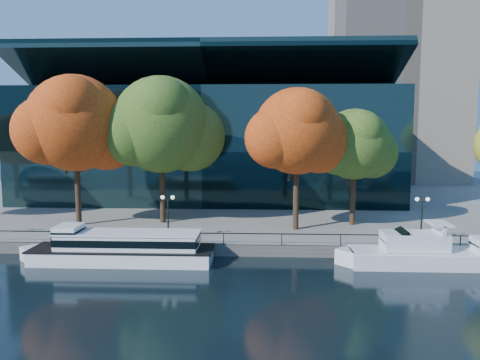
{
  "coord_description": "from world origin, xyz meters",
  "views": [
    {
      "loc": [
        3.22,
        -36.01,
        11.2
      ],
      "look_at": [
        1.19,
        8.0,
        6.02
      ],
      "focal_mm": 35.0,
      "sensor_mm": 36.0,
      "label": 1
    }
  ],
  "objects_px": {
    "cruiser_near": "(414,253)",
    "lamp_1": "(168,207)",
    "tree_4": "(356,146)",
    "tree_3": "(299,133)",
    "tour_boat": "(118,247)",
    "tree_1": "(77,125)",
    "tree_2": "(163,127)",
    "lamp_2": "(422,209)"
  },
  "relations": [
    {
      "from": "tour_boat",
      "to": "tree_3",
      "type": "height_order",
      "value": "tree_3"
    },
    {
      "from": "tree_1",
      "to": "tour_boat",
      "type": "bearing_deg",
      "value": -54.66
    },
    {
      "from": "tour_boat",
      "to": "tree_2",
      "type": "xyz_separation_m",
      "value": [
        1.55,
        11.26,
        9.73
      ]
    },
    {
      "from": "tree_4",
      "to": "lamp_1",
      "type": "xyz_separation_m",
      "value": [
        -17.83,
        -7.34,
        -5.14
      ]
    },
    {
      "from": "tour_boat",
      "to": "lamp_2",
      "type": "bearing_deg",
      "value": 8.24
    },
    {
      "from": "tree_2",
      "to": "lamp_1",
      "type": "bearing_deg",
      "value": -75.9
    },
    {
      "from": "tour_boat",
      "to": "lamp_1",
      "type": "height_order",
      "value": "lamp_1"
    },
    {
      "from": "tree_1",
      "to": "tree_4",
      "type": "bearing_deg",
      "value": 2.88
    },
    {
      "from": "tour_boat",
      "to": "lamp_1",
      "type": "distance_m",
      "value": 5.73
    },
    {
      "from": "tour_boat",
      "to": "tree_1",
      "type": "relative_size",
      "value": 1.06
    },
    {
      "from": "tree_3",
      "to": "tour_boat",
      "type": "bearing_deg",
      "value": -150.73
    },
    {
      "from": "tour_boat",
      "to": "lamp_1",
      "type": "bearing_deg",
      "value": 47.14
    },
    {
      "from": "tree_1",
      "to": "lamp_1",
      "type": "relative_size",
      "value": 3.79
    },
    {
      "from": "tree_1",
      "to": "tree_4",
      "type": "height_order",
      "value": "tree_1"
    },
    {
      "from": "tour_boat",
      "to": "cruiser_near",
      "type": "relative_size",
      "value": 1.32
    },
    {
      "from": "cruiser_near",
      "to": "lamp_1",
      "type": "relative_size",
      "value": 3.05
    },
    {
      "from": "tree_1",
      "to": "lamp_1",
      "type": "bearing_deg",
      "value": -29.97
    },
    {
      "from": "tree_3",
      "to": "lamp_2",
      "type": "relative_size",
      "value": 3.43
    },
    {
      "from": "cruiser_near",
      "to": "tree_2",
      "type": "bearing_deg",
      "value": 153.51
    },
    {
      "from": "cruiser_near",
      "to": "tree_1",
      "type": "height_order",
      "value": "tree_1"
    },
    {
      "from": "tour_boat",
      "to": "tree_2",
      "type": "bearing_deg",
      "value": 82.16
    },
    {
      "from": "cruiser_near",
      "to": "tree_2",
      "type": "height_order",
      "value": "tree_2"
    },
    {
      "from": "tree_2",
      "to": "tree_4",
      "type": "height_order",
      "value": "tree_2"
    },
    {
      "from": "lamp_1",
      "to": "tree_3",
      "type": "bearing_deg",
      "value": 22.3
    },
    {
      "from": "cruiser_near",
      "to": "tree_2",
      "type": "distance_m",
      "value": 26.92
    },
    {
      "from": "tour_boat",
      "to": "cruiser_near",
      "type": "xyz_separation_m",
      "value": [
        23.94,
        0.1,
        -0.2
      ]
    },
    {
      "from": "tree_3",
      "to": "tree_1",
      "type": "bearing_deg",
      "value": 177.23
    },
    {
      "from": "tree_3",
      "to": "tree_4",
      "type": "height_order",
      "value": "tree_3"
    },
    {
      "from": "tree_1",
      "to": "tree_2",
      "type": "bearing_deg",
      "value": 10.9
    },
    {
      "from": "tour_boat",
      "to": "tree_1",
      "type": "distance_m",
      "value": 15.41
    },
    {
      "from": "tour_boat",
      "to": "lamp_2",
      "type": "height_order",
      "value": "lamp_2"
    },
    {
      "from": "cruiser_near",
      "to": "tree_4",
      "type": "xyz_separation_m",
      "value": [
        -2.67,
        10.96,
        8.01
      ]
    },
    {
      "from": "cruiser_near",
      "to": "lamp_1",
      "type": "xyz_separation_m",
      "value": [
        -20.5,
        3.61,
        2.87
      ]
    },
    {
      "from": "tree_1",
      "to": "tree_3",
      "type": "distance_m",
      "value": 22.17
    },
    {
      "from": "cruiser_near",
      "to": "tree_2",
      "type": "xyz_separation_m",
      "value": [
        -22.39,
        11.16,
        9.94
      ]
    },
    {
      "from": "tour_boat",
      "to": "tree_2",
      "type": "height_order",
      "value": "tree_2"
    },
    {
      "from": "tour_boat",
      "to": "tree_3",
      "type": "distance_m",
      "value": 19.77
    },
    {
      "from": "cruiser_near",
      "to": "lamp_1",
      "type": "distance_m",
      "value": 21.01
    },
    {
      "from": "cruiser_near",
      "to": "lamp_2",
      "type": "height_order",
      "value": "lamp_2"
    },
    {
      "from": "tree_4",
      "to": "lamp_2",
      "type": "distance_m",
      "value": 9.96
    },
    {
      "from": "tree_1",
      "to": "tree_4",
      "type": "distance_m",
      "value": 28.22
    },
    {
      "from": "tree_1",
      "to": "tree_2",
      "type": "height_order",
      "value": "tree_1"
    }
  ]
}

